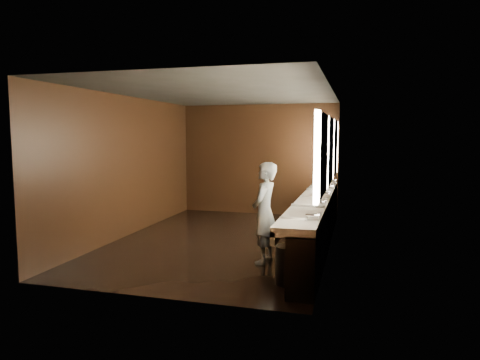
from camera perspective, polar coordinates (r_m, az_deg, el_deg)
name	(u,v)px	position (r m, az deg, el deg)	size (l,w,h in m)	color
floor	(223,241)	(8.32, -2.22, -8.07)	(6.00, 6.00, 0.00)	black
ceiling	(223,93)	(8.11, -2.30, 11.51)	(4.00, 6.00, 0.02)	#2D2D2B
wall_back	(259,159)	(10.98, 2.50, 2.75)	(4.00, 0.02, 2.80)	black
wall_front	(149,186)	(5.33, -12.09, -0.84)	(4.00, 0.02, 2.80)	black
wall_left	(129,166)	(8.90, -14.62, 1.80)	(0.02, 6.00, 2.80)	black
wall_right	(331,170)	(7.73, 12.02, 1.25)	(0.02, 6.00, 2.80)	black
sink_counter	(318,220)	(7.87, 10.37, -5.29)	(0.55, 5.40, 1.01)	black
mirror_band	(330,151)	(7.71, 11.94, 3.85)	(0.06, 5.03, 1.15)	#FFEEC8
person	(265,213)	(6.77, 3.29, -4.40)	(0.58, 0.38, 1.60)	#8198C0
trash_bin	(288,265)	(5.96, 6.40, -11.20)	(0.34, 0.34, 0.53)	black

